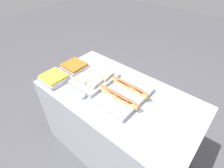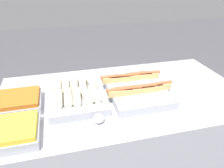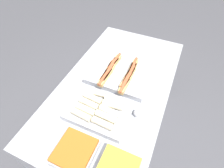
{
  "view_description": "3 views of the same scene",
  "coord_description": "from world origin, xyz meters",
  "px_view_note": "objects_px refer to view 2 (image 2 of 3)",
  "views": [
    {
      "loc": [
        0.75,
        -0.98,
        2.06
      ],
      "look_at": [
        -0.08,
        0.0,
        1.0
      ],
      "focal_mm": 28.0,
      "sensor_mm": 36.0,
      "label": 1
    },
    {
      "loc": [
        -0.37,
        -1.16,
        1.63
      ],
      "look_at": [
        -0.08,
        0.0,
        1.0
      ],
      "focal_mm": 35.0,
      "sensor_mm": 36.0,
      "label": 2
    },
    {
      "loc": [
        -0.89,
        -0.36,
        2.01
      ],
      "look_at": [
        -0.08,
        0.0,
        1.0
      ],
      "focal_mm": 28.0,
      "sensor_mm": 36.0,
      "label": 3
    }
  ],
  "objects_px": {
    "tray_side_back": "(19,102)",
    "serving_spoon_near": "(96,119)",
    "tray_wraps": "(76,94)",
    "tray_side_front": "(12,133)",
    "tray_hotdogs": "(135,87)"
  },
  "relations": [
    {
      "from": "tray_side_back",
      "to": "serving_spoon_near",
      "type": "relative_size",
      "value": 0.93
    },
    {
      "from": "serving_spoon_near",
      "to": "tray_wraps",
      "type": "bearing_deg",
      "value": 106.48
    },
    {
      "from": "tray_hotdogs",
      "to": "tray_side_front",
      "type": "relative_size",
      "value": 2.06
    },
    {
      "from": "tray_wraps",
      "to": "tray_side_back",
      "type": "xyz_separation_m",
      "value": [
        -0.33,
        0.0,
        -0.0
      ]
    },
    {
      "from": "tray_side_back",
      "to": "serving_spoon_near",
      "type": "distance_m",
      "value": 0.48
    },
    {
      "from": "tray_wraps",
      "to": "tray_side_front",
      "type": "relative_size",
      "value": 1.81
    },
    {
      "from": "tray_hotdogs",
      "to": "serving_spoon_near",
      "type": "relative_size",
      "value": 1.91
    },
    {
      "from": "tray_wraps",
      "to": "tray_side_back",
      "type": "bearing_deg",
      "value": 179.95
    },
    {
      "from": "tray_side_back",
      "to": "tray_wraps",
      "type": "bearing_deg",
      "value": -0.05
    },
    {
      "from": "tray_side_back",
      "to": "tray_side_front",
      "type": "bearing_deg",
      "value": -90.0
    },
    {
      "from": "serving_spoon_near",
      "to": "tray_side_back",
      "type": "bearing_deg",
      "value": 147.3
    },
    {
      "from": "tray_hotdogs",
      "to": "tray_side_back",
      "type": "distance_m",
      "value": 0.7
    },
    {
      "from": "tray_side_front",
      "to": "tray_hotdogs",
      "type": "bearing_deg",
      "value": 21.33
    },
    {
      "from": "tray_side_back",
      "to": "serving_spoon_near",
      "type": "xyz_separation_m",
      "value": [
        0.4,
        -0.26,
        -0.01
      ]
    },
    {
      "from": "tray_hotdogs",
      "to": "tray_wraps",
      "type": "height_order",
      "value": "tray_hotdogs"
    }
  ]
}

